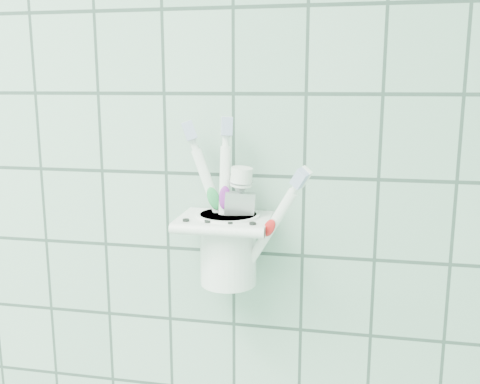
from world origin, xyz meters
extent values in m
cube|color=white|center=(0.66, 1.19, 1.30)|extent=(0.05, 0.02, 0.03)
cube|color=white|center=(0.66, 1.15, 1.31)|extent=(0.12, 0.09, 0.01)
cylinder|color=white|center=(0.66, 1.11, 1.31)|extent=(0.12, 0.01, 0.01)
cylinder|color=black|center=(0.62, 1.12, 1.31)|extent=(0.01, 0.01, 0.00)
cylinder|color=black|center=(0.65, 1.12, 1.31)|extent=(0.01, 0.01, 0.00)
cylinder|color=black|center=(0.68, 1.12, 1.31)|extent=(0.01, 0.01, 0.00)
cylinder|color=black|center=(0.70, 1.12, 1.31)|extent=(0.01, 0.01, 0.00)
cylinder|color=white|center=(0.67, 1.16, 1.27)|extent=(0.07, 0.07, 0.09)
cylinder|color=white|center=(0.67, 1.16, 1.31)|extent=(0.08, 0.08, 0.01)
cylinder|color=black|center=(0.67, 1.16, 1.31)|extent=(0.07, 0.07, 0.00)
cylinder|color=white|center=(0.68, 1.16, 1.32)|extent=(0.08, 0.02, 0.17)
cylinder|color=white|center=(0.68, 1.16, 1.42)|extent=(0.02, 0.01, 0.03)
cube|color=silver|center=(0.68, 1.15, 1.43)|extent=(0.02, 0.01, 0.03)
cube|color=white|center=(0.68, 1.16, 1.43)|extent=(0.02, 0.01, 0.03)
ellipsoid|color=green|center=(0.68, 1.15, 1.34)|extent=(0.03, 0.01, 0.03)
cylinder|color=white|center=(0.66, 1.14, 1.32)|extent=(0.02, 0.04, 0.17)
cylinder|color=white|center=(0.66, 1.14, 1.41)|extent=(0.01, 0.01, 0.02)
cube|color=silver|center=(0.66, 1.14, 1.43)|extent=(0.02, 0.02, 0.02)
cube|color=white|center=(0.66, 1.14, 1.43)|extent=(0.01, 0.01, 0.03)
ellipsoid|color=purple|center=(0.66, 1.14, 1.34)|extent=(0.02, 0.01, 0.03)
cylinder|color=white|center=(0.68, 1.16, 1.31)|extent=(0.09, 0.08, 0.14)
cylinder|color=white|center=(0.68, 1.16, 1.40)|extent=(0.02, 0.02, 0.02)
cube|color=silver|center=(0.68, 1.15, 1.41)|extent=(0.02, 0.02, 0.03)
cube|color=white|center=(0.68, 1.16, 1.41)|extent=(0.02, 0.02, 0.03)
ellipsoid|color=red|center=(0.68, 1.16, 1.33)|extent=(0.03, 0.02, 0.03)
cube|color=silver|center=(0.67, 1.16, 1.29)|extent=(0.05, 0.03, 0.11)
cube|color=silver|center=(0.67, 1.16, 1.24)|extent=(0.04, 0.01, 0.01)
cone|color=silver|center=(0.67, 1.16, 1.35)|extent=(0.04, 0.04, 0.02)
cylinder|color=white|center=(0.67, 1.16, 1.36)|extent=(0.03, 0.03, 0.03)
camera|label=1|loc=(0.81, 0.50, 1.48)|focal=40.00mm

